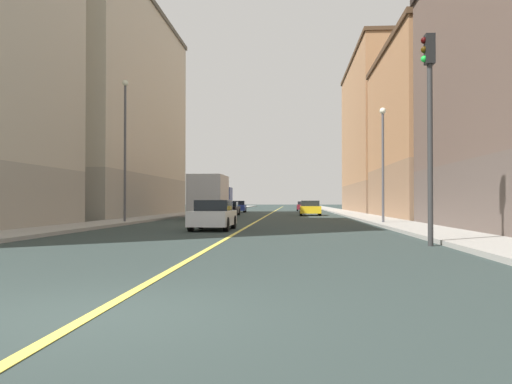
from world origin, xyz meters
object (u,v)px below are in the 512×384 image
at_px(traffic_light_left_near, 429,110).
at_px(street_lamp_left_near, 383,152).
at_px(building_left_mid, 449,133).
at_px(car_black, 228,209).
at_px(building_left_far, 393,136).
at_px(box_truck, 211,196).
at_px(car_white, 213,216).
at_px(building_right_midblock, 101,111).
at_px(car_yellow, 310,208).
at_px(street_lamp_right_near, 125,137).
at_px(car_maroon, 303,206).
at_px(car_blue, 238,207).

xyz_separation_m(traffic_light_left_near, street_lamp_left_near, (1.02, 14.44, 0.04)).
relative_size(building_left_mid, car_black, 4.13).
bearing_deg(traffic_light_left_near, building_left_far, 80.79).
bearing_deg(box_truck, building_left_far, 54.44).
height_order(building_left_far, car_white, building_left_far).
xyz_separation_m(building_right_midblock, car_yellow, (18.47, 4.25, -8.62)).
distance_m(building_left_far, street_lamp_right_near, 41.43).
xyz_separation_m(street_lamp_right_near, car_maroon, (11.29, 42.21, -4.46)).
relative_size(building_right_midblock, car_yellow, 5.98).
distance_m(building_right_midblock, street_lamp_right_near, 17.34).
height_order(building_left_far, car_maroon, building_left_far).
bearing_deg(street_lamp_left_near, traffic_light_left_near, -94.02).
bearing_deg(building_left_far, street_lamp_right_near, -122.15).
distance_m(street_lamp_left_near, street_lamp_right_near, 14.96).
height_order(building_left_far, building_right_midblock, building_right_midblock).
bearing_deg(street_lamp_right_near, traffic_light_left_near, -46.30).
distance_m(street_lamp_left_near, car_white, 11.22).
xyz_separation_m(traffic_light_left_near, box_truck, (-10.26, 23.89, -2.38)).
relative_size(traffic_light_left_near, street_lamp_right_near, 0.76).
xyz_separation_m(street_lamp_left_near, car_blue, (-11.51, 32.53, -3.47)).
relative_size(building_left_far, traffic_light_left_near, 4.06).
xyz_separation_m(street_lamp_right_near, car_black, (3.85, 18.76, -4.48)).
relative_size(building_left_far, building_right_midblock, 0.99).
distance_m(car_black, box_truck, 9.50).
bearing_deg(street_lamp_right_near, car_black, 78.41).
xyz_separation_m(building_left_far, car_maroon, (-10.65, 7.30, -8.61)).
distance_m(car_maroon, car_white, 48.66).
xyz_separation_m(street_lamp_left_near, car_white, (-8.79, -6.06, -3.46)).
relative_size(car_black, car_yellow, 1.03).
xyz_separation_m(building_right_midblock, car_white, (13.15, -21.48, -8.62)).
height_order(building_left_mid, box_truck, building_left_mid).
bearing_deg(box_truck, building_right_midblock, 150.75).
bearing_deg(street_lamp_right_near, building_left_far, 57.85).
bearing_deg(car_yellow, street_lamp_right_near, -120.39).
height_order(car_maroon, car_white, car_white).
bearing_deg(car_maroon, car_black, -107.60).
distance_m(street_lamp_right_near, car_yellow, 23.09).
bearing_deg(car_blue, car_yellow, -57.97).
relative_size(car_white, box_truck, 0.53).
distance_m(building_left_far, building_right_midblock, 34.95).
height_order(street_lamp_left_near, street_lamp_right_near, street_lamp_right_near).
bearing_deg(building_right_midblock, traffic_light_left_near, -54.98).
xyz_separation_m(traffic_light_left_near, car_white, (-7.77, 8.38, -3.42)).
bearing_deg(car_blue, traffic_light_left_near, -77.40).
xyz_separation_m(street_lamp_right_near, car_white, (6.14, -6.18, -4.43)).
relative_size(street_lamp_left_near, street_lamp_right_near, 0.78).
xyz_separation_m(building_left_mid, car_white, (-15.79, -17.85, -6.00)).
relative_size(traffic_light_left_near, car_yellow, 1.47).
distance_m(building_left_mid, car_blue, 28.45).
bearing_deg(box_truck, car_maroon, 76.92).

